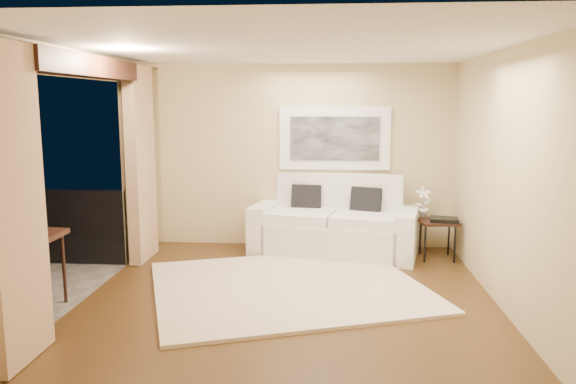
# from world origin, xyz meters

# --- Properties ---
(floor) EXTENTS (5.00, 5.00, 0.00)m
(floor) POSITION_xyz_m (0.00, 0.00, 0.00)
(floor) COLOR #4E3317
(floor) RESTS_ON ground
(room_shell) EXTENTS (5.00, 6.40, 5.00)m
(room_shell) POSITION_xyz_m (-2.13, 0.00, 2.52)
(room_shell) COLOR white
(room_shell) RESTS_ON ground
(curtains) EXTENTS (0.16, 4.80, 2.64)m
(curtains) POSITION_xyz_m (-2.11, 0.00, 1.34)
(curtains) COLOR tan
(curtains) RESTS_ON ground
(artwork) EXTENTS (1.62, 0.07, 0.92)m
(artwork) POSITION_xyz_m (0.50, 2.46, 1.62)
(artwork) COLOR white
(artwork) RESTS_ON room_shell
(rug) EXTENTS (3.74, 3.50, 0.04)m
(rug) POSITION_xyz_m (-0.04, 0.47, 0.02)
(rug) COLOR beige
(rug) RESTS_ON floor
(sofa) EXTENTS (2.46, 1.45, 1.11)m
(sofa) POSITION_xyz_m (0.52, 2.10, 0.39)
(sofa) COLOR white
(sofa) RESTS_ON floor
(side_table) EXTENTS (0.55, 0.55, 0.54)m
(side_table) POSITION_xyz_m (1.93, 1.88, 0.48)
(side_table) COLOR black
(side_table) RESTS_ON floor
(tray) EXTENTS (0.42, 0.33, 0.05)m
(tray) POSITION_xyz_m (2.00, 1.82, 0.57)
(tray) COLOR black
(tray) RESTS_ON side_table
(orchid) EXTENTS (0.26, 0.20, 0.44)m
(orchid) POSITION_xyz_m (1.76, 2.06, 0.76)
(orchid) COLOR white
(orchid) RESTS_ON side_table
(bistro_table) EXTENTS (0.69, 0.69, 0.81)m
(bistro_table) POSITION_xyz_m (-2.69, -0.46, 0.73)
(bistro_table) COLOR black
(bistro_table) RESTS_ON balcony
(balcony_chair_far) EXTENTS (0.37, 0.38, 0.86)m
(balcony_chair_far) POSITION_xyz_m (-3.27, 0.27, 0.50)
(balcony_chair_far) COLOR black
(balcony_chair_far) RESTS_ON balcony
(ice_bucket) EXTENTS (0.18, 0.18, 0.20)m
(ice_bucket) POSITION_xyz_m (-2.87, -0.35, 0.91)
(ice_bucket) COLOR white
(ice_bucket) RESTS_ON bistro_table
(candle) EXTENTS (0.06, 0.06, 0.07)m
(candle) POSITION_xyz_m (-2.69, -0.34, 0.85)
(candle) COLOR red
(candle) RESTS_ON bistro_table
(vase) EXTENTS (0.04, 0.04, 0.18)m
(vase) POSITION_xyz_m (-2.75, -0.61, 0.90)
(vase) COLOR silver
(vase) RESTS_ON bistro_table
(glass_a) EXTENTS (0.06, 0.06, 0.12)m
(glass_a) POSITION_xyz_m (-2.54, -0.58, 0.87)
(glass_a) COLOR silver
(glass_a) RESTS_ON bistro_table
(glass_b) EXTENTS (0.06, 0.06, 0.12)m
(glass_b) POSITION_xyz_m (-2.49, -0.40, 0.87)
(glass_b) COLOR white
(glass_b) RESTS_ON bistro_table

